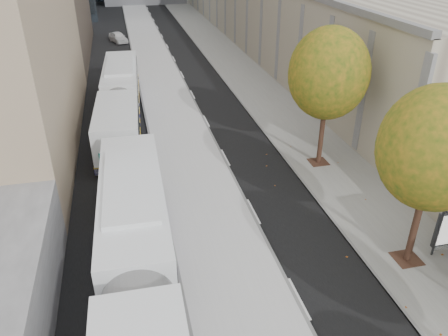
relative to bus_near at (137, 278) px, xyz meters
name	(u,v)px	position (x,y,z in m)	size (l,w,h in m)	color
bus_platform	(168,100)	(3.64, 22.31, -1.58)	(4.25, 150.00, 0.15)	beige
sidewalk	(261,93)	(11.64, 22.31, -1.62)	(4.75, 150.00, 0.08)	gray
tree_c	(435,149)	(11.11, 0.31, 3.59)	(4.20, 4.20, 7.28)	#322015
tree_d	(329,74)	(11.11, 9.31, 3.81)	(4.40, 4.40, 7.60)	#322015
bus_near	(137,278)	(0.00, 0.00, 0.00)	(3.06, 18.25, 3.03)	white
bus_far	(120,99)	(-0.09, 18.92, -0.05)	(3.47, 17.75, 2.94)	white
distant_car	(118,37)	(0.24, 44.79, -1.03)	(1.48, 3.68, 1.25)	white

